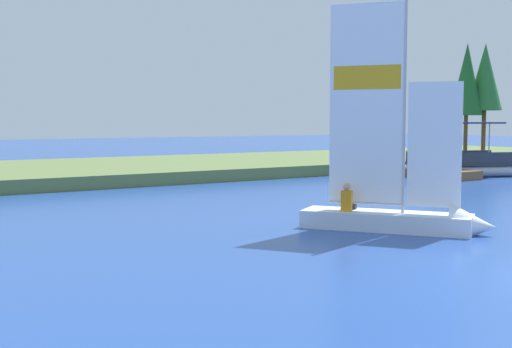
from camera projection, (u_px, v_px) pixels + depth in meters
The scene contains 6 objects.
shore_bank at pixel (75, 171), 34.86m from camera, with size 80.00×13.70×0.60m, color #5B703D.
shoreline_tree_midleft at pixel (467, 80), 45.96m from camera, with size 2.18×2.18×7.67m.
shoreline_tree_centre at pixel (485, 77), 46.34m from camera, with size 2.38×2.38×7.69m.
wooden_dock at pixel (420, 172), 35.47m from camera, with size 1.92×6.55×0.45m, color brown.
sailboat at pixel (410, 209), 17.81m from camera, with size 3.81×4.89×6.76m.
pontoon_boat at pixel (461, 163), 35.64m from camera, with size 6.17×4.19×2.87m.
Camera 1 is at (-11.47, -6.86, 2.96)m, focal length 46.87 mm.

